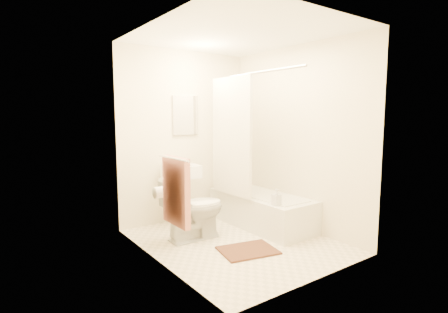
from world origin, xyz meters
TOP-DOWN VIEW (x-y plane):
  - floor at (0.00, 0.00)m, footprint 2.40×2.40m
  - ceiling at (0.00, 0.00)m, footprint 2.40×2.40m
  - wall_back at (0.00, 1.20)m, footprint 2.00×0.02m
  - wall_left at (-1.00, 0.00)m, footprint 0.02×2.40m
  - wall_right at (1.00, 0.00)m, footprint 0.02×2.40m
  - mirror at (0.00, 1.18)m, footprint 0.40×0.03m
  - curtain_rod at (0.30, 0.10)m, footprint 0.03×1.70m
  - shower_curtain at (0.30, 0.50)m, footprint 0.04×0.80m
  - towel_bar at (-0.96, -0.25)m, footprint 0.02×0.60m
  - towel at (-0.93, -0.25)m, footprint 0.06×0.45m
  - toilet_paper at (-0.93, 0.12)m, footprint 0.11×0.12m
  - toilet at (-0.35, 0.39)m, footprint 0.77×0.44m
  - sink at (-0.22, 0.95)m, footprint 0.50×0.42m
  - bathtub at (0.67, 0.30)m, footprint 0.66×1.52m
  - bath_mat at (-0.08, -0.31)m, footprint 0.70×0.58m
  - soap_bottle at (0.42, -0.24)m, footprint 0.10×0.10m
  - scrub_brush at (0.64, 0.67)m, footprint 0.08×0.20m

SIDE VIEW (x-z plane):
  - floor at x=0.00m, z-range 0.00..0.00m
  - bath_mat at x=-0.08m, z-range 0.00..0.02m
  - bathtub at x=0.67m, z-range 0.00..0.43m
  - toilet at x=-0.35m, z-range 0.00..0.75m
  - scrub_brush at x=0.64m, z-range 0.43..0.47m
  - sink at x=-0.22m, z-range 0.00..0.90m
  - soap_bottle at x=0.42m, z-range 0.43..0.63m
  - toilet_paper at x=-0.93m, z-range 0.64..0.76m
  - towel at x=-0.93m, z-range 0.45..1.11m
  - towel_bar at x=-0.96m, z-range 1.09..1.11m
  - wall_back at x=0.00m, z-range 0.00..2.40m
  - wall_left at x=-1.00m, z-range 0.00..2.40m
  - wall_right at x=1.00m, z-range 0.00..2.40m
  - shower_curtain at x=0.30m, z-range 0.44..2.00m
  - mirror at x=0.00m, z-range 1.23..1.77m
  - curtain_rod at x=0.30m, z-range 1.98..2.02m
  - ceiling at x=0.00m, z-range 2.40..2.40m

